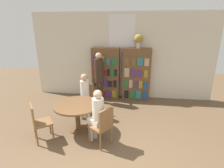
% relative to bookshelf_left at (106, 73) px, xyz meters
% --- Properties ---
extents(wall_back, '(6.40, 0.07, 3.00)m').
position_rel_bookshelf_left_xyz_m(wall_back, '(0.54, 0.19, 0.59)').
color(wall_back, beige).
rests_on(wall_back, ground_plane).
extents(bookshelf_left, '(0.97, 0.34, 1.83)m').
position_rel_bookshelf_left_xyz_m(bookshelf_left, '(0.00, 0.00, 0.00)').
color(bookshelf_left, brown).
rests_on(bookshelf_left, ground_plane).
extents(bookshelf_right, '(0.97, 0.34, 1.83)m').
position_rel_bookshelf_left_xyz_m(bookshelf_right, '(1.09, -0.00, -0.00)').
color(bookshelf_right, brown).
rests_on(bookshelf_right, ground_plane).
extents(flower_vase, '(0.29, 0.29, 0.45)m').
position_rel_bookshelf_left_xyz_m(flower_vase, '(1.11, 0.00, 1.20)').
color(flower_vase, '#B7AD9E').
rests_on(flower_vase, bookshelf_right).
extents(reading_table, '(1.12, 1.12, 0.71)m').
position_rel_bookshelf_left_xyz_m(reading_table, '(-0.33, -2.28, -0.33)').
color(reading_table, brown).
rests_on(reading_table, ground_plane).
extents(chair_near_camera, '(0.56, 0.56, 0.91)m').
position_rel_bookshelf_left_xyz_m(chair_near_camera, '(-1.05, -2.82, -0.40)').
color(chair_near_camera, brown).
rests_on(chair_near_camera, ground_plane).
extents(chair_left_side, '(0.41, 0.41, 0.91)m').
position_rel_bookshelf_left_xyz_m(chair_left_side, '(-0.35, -1.38, -0.40)').
color(chair_left_side, brown).
rests_on(chair_left_side, ground_plane).
extents(chair_far_side, '(0.56, 0.56, 0.91)m').
position_rel_bookshelf_left_xyz_m(chair_far_side, '(0.41, -2.79, -0.40)').
color(chair_far_side, brown).
rests_on(chair_far_side, ground_plane).
extents(seated_reader_left, '(0.25, 0.37, 1.27)m').
position_rel_bookshelf_left_xyz_m(seated_reader_left, '(-0.35, -1.56, -0.19)').
color(seated_reader_left, beige).
rests_on(seated_reader_left, ground_plane).
extents(seated_reader_right, '(0.41, 0.39, 1.26)m').
position_rel_bookshelf_left_xyz_m(seated_reader_right, '(0.26, -2.68, -0.19)').
color(seated_reader_right, silver).
rests_on(seated_reader_right, ground_plane).
extents(librarian_standing, '(0.30, 0.57, 1.72)m').
position_rel_bookshelf_left_xyz_m(librarian_standing, '(-0.14, -0.50, 0.14)').
color(librarian_standing, '#332319').
rests_on(librarian_standing, ground_plane).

